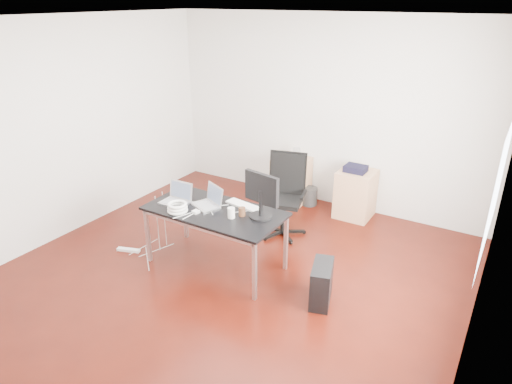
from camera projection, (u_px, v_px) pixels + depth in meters
The scene contains 18 objects.
room_shell at pixel (232, 162), 4.74m from camera, with size 5.00×5.00×5.00m.
desk at pixel (215, 214), 5.25m from camera, with size 1.60×0.80×0.73m.
office_chair at pixel (285, 191), 6.06m from camera, with size 0.58×0.60×1.08m.
filing_cabinet_left at pixel (291, 180), 7.10m from camera, with size 0.50×0.50×0.70m, color tan.
filing_cabinet_right at pixel (355, 194), 6.61m from camera, with size 0.50×0.50×0.70m, color tan.
pc_tower at pixel (321, 284), 4.77m from camera, with size 0.20×0.45×0.44m, color black.
wastebasket at pixel (309, 196), 7.05m from camera, with size 0.24×0.24×0.28m, color black.
power_strip at pixel (129, 250), 5.80m from camera, with size 0.30×0.06×0.04m, color white.
laptop_left at pixel (177, 198), 5.41m from camera, with size 0.33×0.26×0.23m.
laptop_right at pixel (209, 201), 5.32m from camera, with size 0.40×0.36×0.23m.
monitor at pixel (262, 193), 4.97m from camera, with size 0.45×0.26×0.51m.
keyboard at pixel (243, 205), 5.33m from camera, with size 0.44×0.14×0.02m, color white.
cup_white at pixel (231, 213), 5.03m from camera, with size 0.08×0.08×0.12m, color white.
cup_brown at pixel (242, 212), 5.08m from camera, with size 0.08×0.08×0.10m, color #52301C.
cable_coil at pixel (177, 207), 5.17m from camera, with size 0.24×0.24×0.11m.
power_adapter at pixel (196, 212), 5.16m from camera, with size 0.07×0.07×0.03m, color white.
speaker at pixel (296, 153), 6.93m from camera, with size 0.09×0.08×0.18m, color #9E9E9E.
navy_garment at pixel (356, 169), 6.44m from camera, with size 0.30×0.24×0.09m, color black.
Camera 1 is at (2.57, -3.70, 2.99)m, focal length 32.00 mm.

